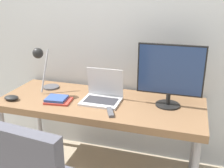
# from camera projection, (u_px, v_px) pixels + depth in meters

# --- Properties ---
(wall_back) EXTENTS (8.00, 0.05, 2.60)m
(wall_back) POSITION_uv_depth(u_px,v_px,m) (114.00, 26.00, 2.43)
(wall_back) COLOR silver
(wall_back) RESTS_ON ground_plane
(desk) EXTENTS (1.76, 0.68, 0.71)m
(desk) POSITION_uv_depth(u_px,v_px,m) (100.00, 107.00, 2.28)
(desk) COLOR brown
(desk) RESTS_ON ground_plane
(laptop) EXTENTS (0.32, 0.26, 0.27)m
(laptop) POSITION_uv_depth(u_px,v_px,m) (102.00, 95.00, 2.25)
(laptop) COLOR silver
(laptop) RESTS_ON desk
(monitor) EXTENTS (0.53, 0.20, 0.51)m
(monitor) POSITION_uv_depth(u_px,v_px,m) (170.00, 73.00, 2.08)
(monitor) COLOR black
(monitor) RESTS_ON desk
(desk_lamp) EXTENTS (0.16, 0.30, 0.43)m
(desk_lamp) POSITION_uv_depth(u_px,v_px,m) (43.00, 65.00, 2.38)
(desk_lamp) COLOR #4C4C51
(desk_lamp) RESTS_ON desk
(book_stack) EXTENTS (0.23, 0.20, 0.04)m
(book_stack) POSITION_uv_depth(u_px,v_px,m) (58.00, 100.00, 2.24)
(book_stack) COLOR #B2382D
(book_stack) RESTS_ON desk
(tv_remote) EXTENTS (0.10, 0.16, 0.02)m
(tv_remote) POSITION_uv_depth(u_px,v_px,m) (110.00, 112.00, 2.03)
(tv_remote) COLOR #4C4C51
(tv_remote) RESTS_ON desk
(game_controller) EXTENTS (0.13, 0.09, 0.04)m
(game_controller) POSITION_uv_depth(u_px,v_px,m) (11.00, 98.00, 2.28)
(game_controller) COLOR black
(game_controller) RESTS_ON desk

